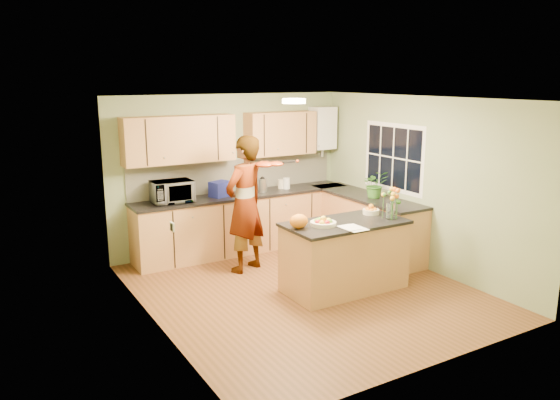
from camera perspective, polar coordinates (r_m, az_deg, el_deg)
floor at (r=7.32m, az=2.61°, el=-9.41°), size 4.50×4.50×0.00m
ceiling at (r=6.79m, az=2.83°, el=10.53°), size 4.00×4.50×0.02m
wall_back at (r=8.88m, az=-5.26°, el=2.91°), size 4.00×0.02×2.50m
wall_front at (r=5.27m, az=16.23°, el=-4.43°), size 4.00×0.02×2.50m
wall_left at (r=6.12m, az=-13.19°, el=-1.90°), size 0.02×4.50×2.50m
wall_right at (r=8.19m, az=14.51°, el=1.72°), size 0.02×4.50×2.50m
back_counter at (r=8.83m, az=-3.73°, el=-2.31°), size 3.64×0.62×0.94m
right_counter at (r=8.78m, az=8.93°, el=-2.51°), size 0.62×2.24×0.94m
splashback at (r=8.92m, az=-4.63°, el=2.64°), size 3.60×0.02×0.52m
upper_cabinets at (r=8.57m, az=-5.92°, el=6.59°), size 3.20×0.34×0.70m
boiler at (r=9.50m, az=4.47°, el=7.51°), size 0.40×0.30×0.86m
window_right at (r=8.57m, az=11.76°, el=4.37°), size 0.01×1.30×1.05m
light_switch at (r=5.56m, az=-11.20°, el=-2.75°), size 0.02×0.09×0.09m
ceiling_lamp at (r=7.04m, az=1.46°, el=10.31°), size 0.30×0.30×0.07m
peninsula_island at (r=7.26m, az=6.75°, el=-5.79°), size 1.61×0.82×0.92m
fruit_dish at (r=6.92m, az=4.54°, el=-2.29°), size 0.33×0.33×0.12m
orange_bowl at (r=7.56m, az=9.49°, el=-1.05°), size 0.23×0.23×0.13m
flower_vase at (r=7.30m, az=11.52°, el=0.46°), size 0.26×0.26×0.48m
orange_bag at (r=6.77m, az=1.97°, el=-2.23°), size 0.27×0.25×0.18m
papers at (r=6.84m, az=7.69°, el=-2.90°), size 0.25×0.34×0.01m
violinist at (r=7.79m, az=-3.67°, el=-0.45°), size 0.84×0.71×1.97m
violin at (r=7.58m, az=-1.63°, el=3.74°), size 0.66×0.58×0.17m
microwave at (r=8.22m, az=-11.21°, el=0.87°), size 0.60×0.42×0.33m
blue_box at (r=8.51m, az=-6.29°, el=1.15°), size 0.36×0.31×0.24m
kettle at (r=8.85m, az=-1.84°, el=1.64°), size 0.15×0.15×0.28m
jar_cream at (r=9.08m, az=0.09°, el=1.69°), size 0.12×0.12×0.15m
jar_white at (r=9.06m, az=0.67°, el=1.75°), size 0.15×0.15×0.18m
potted_plant at (r=8.48m, az=9.92°, el=1.64°), size 0.49×0.46×0.43m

